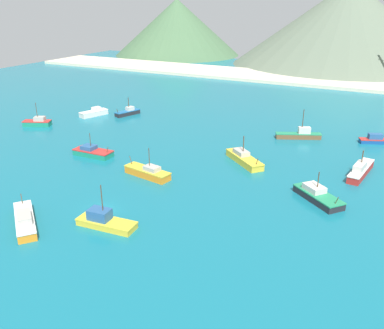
{
  "coord_description": "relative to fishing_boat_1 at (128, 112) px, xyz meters",
  "views": [
    {
      "loc": [
        38.15,
        -43.86,
        30.15
      ],
      "look_at": [
        3.49,
        23.09,
        0.01
      ],
      "focal_mm": 39.0,
      "sensor_mm": 36.0,
      "label": 1
    }
  ],
  "objects": [
    {
      "name": "fishing_boat_12",
      "position": [
        12.42,
        -29.76,
        -0.01
      ],
      "size": [
        8.36,
        3.46,
        4.77
      ],
      "color": "#198466",
      "rests_on": "ground"
    },
    {
      "name": "hill_central",
      "position": [
        37.61,
        124.13,
        18.1
      ],
      "size": [
        105.1,
        105.1,
        37.77
      ],
      "color": "#60705B",
      "rests_on": "ground"
    },
    {
      "name": "fishing_boat_9",
      "position": [
        -14.09,
        -19.24,
        0.13
      ],
      "size": [
        7.25,
        5.21,
        5.98
      ],
      "color": "#198466",
      "rests_on": "ground"
    },
    {
      "name": "fishing_boat_8",
      "position": [
        62.63,
        -15.33,
        0.21
      ],
      "size": [
        3.54,
        11.39,
        4.92
      ],
      "color": "red",
      "rests_on": "ground"
    },
    {
      "name": "fishing_boat_4",
      "position": [
        47.39,
        1.01,
        0.13
      ],
      "size": [
        10.2,
        5.97,
        6.92
      ],
      "color": "brown",
      "rests_on": "ground"
    },
    {
      "name": "fishing_boat_5",
      "position": [
        -7.81,
        -4.92,
        0.05
      ],
      "size": [
        4.87,
        8.31,
        2.28
      ],
      "color": "silver",
      "rests_on": "ground"
    },
    {
      "name": "fishing_boat_14",
      "position": [
        41.45,
        -19.16,
        0.06
      ],
      "size": [
        9.94,
        8.99,
        5.35
      ],
      "color": "gold",
      "rests_on": "ground"
    },
    {
      "name": "fishing_boat_13",
      "position": [
        32.72,
        -51.46,
        0.08
      ],
      "size": [
        8.92,
        3.58,
        6.41
      ],
      "color": "gold",
      "rests_on": "ground"
    },
    {
      "name": "fishing_boat_1",
      "position": [
        0.0,
        0.0,
        0.0
      ],
      "size": [
        4.27,
        7.7,
        4.86
      ],
      "color": "#232328",
      "rests_on": "ground"
    },
    {
      "name": "beach_strip",
      "position": [
        29.37,
        74.47,
        -0.19
      ],
      "size": [
        247.0,
        25.82,
        1.2
      ],
      "primitive_type": "cube",
      "color": "beige",
      "rests_on": "ground"
    },
    {
      "name": "fishing_boat_2",
      "position": [
        28.49,
        -33.71,
        0.08
      ],
      "size": [
        9.65,
        4.23,
        5.65
      ],
      "color": "orange",
      "rests_on": "ground"
    },
    {
      "name": "ground",
      "position": [
        29.37,
        -17.87,
        -1.04
      ],
      "size": [
        260.0,
        280.0,
        0.5
      ],
      "color": "#146B7F"
    },
    {
      "name": "fishing_boat_10",
      "position": [
        63.9,
        5.83,
        -0.03
      ],
      "size": [
        8.76,
        5.22,
        2.18
      ],
      "color": "#14478C",
      "rests_on": "ground"
    },
    {
      "name": "hill_west",
      "position": [
        -53.12,
        123.01,
        14.25
      ],
      "size": [
        70.06,
        70.06,
        30.07
      ],
      "color": "#476B47",
      "rests_on": "ground"
    },
    {
      "name": "fishing_boat_11",
      "position": [
        57.77,
        -29.15,
        0.04
      ],
      "size": [
        9.14,
        8.32,
        4.77
      ],
      "color": "#232328",
      "rests_on": "ground"
    },
    {
      "name": "fishing_boat_6",
      "position": [
        22.62,
        -56.59,
        0.12
      ],
      "size": [
        9.7,
        8.47,
        2.85
      ],
      "color": "orange",
      "rests_on": "ground"
    }
  ]
}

